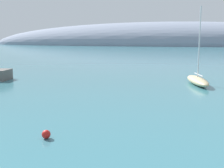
# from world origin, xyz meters

# --- Properties ---
(distant_ridge) EXTENTS (318.59, 77.08, 38.41)m
(distant_ridge) POSITION_xyz_m (-14.70, 238.07, 0.00)
(distant_ridge) COLOR gray
(distant_ridge) RESTS_ON ground
(sailboat_sand_near_shore) EXTENTS (3.93, 8.45, 10.46)m
(sailboat_sand_near_shore) POSITION_xyz_m (10.98, 35.71, 0.61)
(sailboat_sand_near_shore) COLOR #C6B284
(sailboat_sand_near_shore) RESTS_ON water
(mooring_buoy_red) EXTENTS (0.56, 0.56, 0.56)m
(mooring_buoy_red) POSITION_xyz_m (1.48, 11.12, 0.28)
(mooring_buoy_red) COLOR red
(mooring_buoy_red) RESTS_ON water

